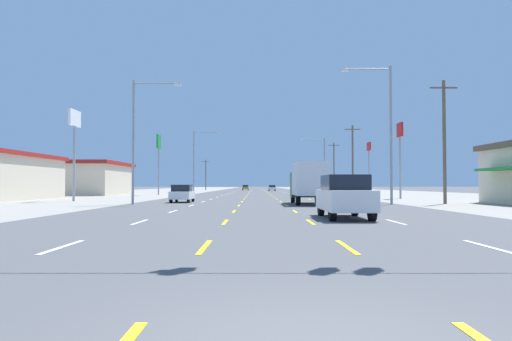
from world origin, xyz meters
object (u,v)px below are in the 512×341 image
pole_sign_right_row_1 (400,143)px  sedan_inner_right_midfar (272,188)px  box_truck_inner_right_near (308,181)px  hatchback_far_left_mid (182,193)px  pole_sign_right_row_2 (368,156)px  streetlight_right_row_0 (386,125)px  pole_sign_left_row_1 (74,131)px  suv_inner_right_nearest (344,196)px  streetlight_left_row_1 (196,158)px  streetlight_right_row_1 (321,162)px  sedan_inner_left_far (245,187)px  streetlight_left_row_0 (138,133)px  pole_sign_left_row_2 (158,149)px

pole_sign_right_row_1 → sedan_inner_right_midfar: bearing=100.3°
box_truck_inner_right_near → hatchback_far_left_mid: 11.33m
pole_sign_right_row_2 → streetlight_right_row_0: (-7.17, -34.70, 0.31)m
hatchback_far_left_mid → pole_sign_left_row_1: size_ratio=0.46×
hatchback_far_left_mid → pole_sign_right_row_1: bearing=25.1°
box_truck_inner_right_near → sedan_inner_right_midfar: bearing=90.1°
suv_inner_right_nearest → streetlight_right_row_0: (6.22, 14.89, 5.21)m
suv_inner_right_nearest → hatchback_far_left_mid: bearing=118.9°
box_truck_inner_right_near → hatchback_far_left_mid: (-10.61, 3.84, -1.05)m
sedan_inner_right_midfar → pole_sign_right_row_1: size_ratio=0.54×
pole_sign_right_row_2 → streetlight_left_row_1: size_ratio=0.81×
box_truck_inner_right_near → pole_sign_left_row_1: 22.76m
pole_sign_right_row_1 → streetlight_right_row_1: bearing=105.7°
hatchback_far_left_mid → streetlight_left_row_1: (-2.80, 30.88, 4.97)m
sedan_inner_right_midfar → pole_sign_right_row_1: pole_sign_right_row_1 is taller
sedan_inner_left_far → streetlight_left_row_1: (-6.18, -62.51, 5.00)m
streetlight_left_row_0 → streetlight_right_row_0: streetlight_right_row_0 is taller
streetlight_right_row_0 → hatchback_far_left_mid: bearing=166.2°
hatchback_far_left_mid → pole_sign_right_row_2: 39.15m
box_truck_inner_right_near → streetlight_right_row_0: 7.55m
pole_sign_left_row_1 → pole_sign_right_row_2: (34.51, 27.75, -0.70)m
sedan_inner_right_midfar → suv_inner_right_nearest: bearing=-90.0°
sedan_inner_left_far → pole_sign_left_row_1: size_ratio=0.53×
sedan_inner_right_midfar → streetlight_right_row_1: (6.15, -45.10, 4.37)m
pole_sign_left_row_2 → pole_sign_right_row_1: pole_sign_left_row_2 is taller
box_truck_inner_right_near → pole_sign_right_row_2: pole_sign_right_row_2 is taller
suv_inner_right_nearest → streetlight_left_row_0: 20.53m
pole_sign_right_row_2 → streetlight_left_row_1: streetlight_left_row_1 is taller
pole_sign_right_row_1 → hatchback_far_left_mid: bearing=-154.9°
pole_sign_left_row_1 → streetlight_left_row_1: (7.82, 28.05, -0.88)m
streetlight_right_row_1 → sedan_inner_right_midfar: bearing=97.8°
suv_inner_right_nearest → pole_sign_right_row_1: 32.19m
pole_sign_left_row_1 → pole_sign_left_row_2: bearing=84.6°
sedan_inner_right_midfar → streetlight_right_row_1: 45.73m
hatchback_far_left_mid → pole_sign_right_row_1: (22.39, 10.47, 5.39)m
suv_inner_right_nearest → pole_sign_left_row_2: 51.51m
pole_sign_right_row_1 → streetlight_left_row_0: 29.16m
pole_sign_right_row_2 → streetlight_right_row_0: streetlight_right_row_0 is taller
pole_sign_right_row_2 → box_truck_inner_right_near: bearing=-111.1°
box_truck_inner_right_near → pole_sign_right_row_2: 37.13m
sedan_inner_right_midfar → pole_sign_right_row_1: (11.87, -65.51, 5.42)m
sedan_inner_right_midfar → streetlight_right_row_1: streetlight_right_row_1 is taller
sedan_inner_right_midfar → streetlight_right_row_1: size_ratio=0.51×
sedan_inner_left_far → pole_sign_right_row_2: (20.52, -62.81, 5.18)m
streetlight_left_row_0 → streetlight_right_row_1: (19.52, 35.00, -0.50)m
hatchback_far_left_mid → pole_sign_left_row_2: size_ratio=0.43×
box_truck_inner_right_near → streetlight_left_row_0: size_ratio=0.74×
streetlight_left_row_0 → suv_inner_right_nearest: bearing=-48.1°
streetlight_right_row_1 → pole_sign_left_row_1: bearing=-134.2°
streetlight_left_row_0 → streetlight_left_row_1: (0.05, 35.00, 0.12)m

